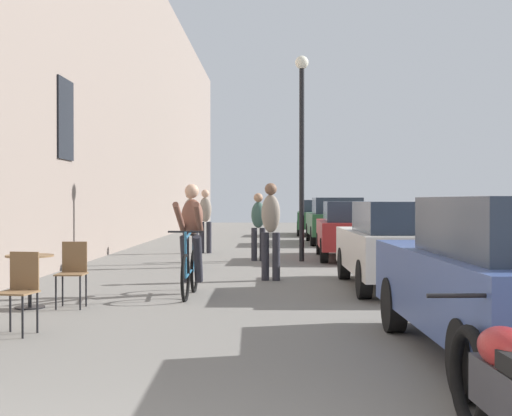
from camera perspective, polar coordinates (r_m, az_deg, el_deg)
building_facade_left at (r=17.78m, az=-14.10°, el=11.84°), size 0.54×68.00×9.85m
cafe_chair_mid_toward_street at (r=8.32m, az=-18.15°, el=-5.91°), size 0.44×0.44×0.89m
cafe_table_far at (r=10.25m, az=-17.44°, el=-4.66°), size 0.64×0.64×0.72m
cafe_chair_far_toward_street at (r=10.16m, az=-14.28°, el=-4.72°), size 0.39×0.39×0.89m
cyclist_on_bicycle at (r=11.12m, az=-5.16°, el=-2.73°), size 0.52×1.76×1.74m
pedestrian_near at (r=13.07m, az=1.17°, el=-1.39°), size 0.37×0.29×1.77m
pedestrian_mid at (r=15.66m, az=-5.19°, el=-1.20°), size 0.36×0.27×1.70m
pedestrian_far at (r=17.33m, az=0.18°, el=-1.17°), size 0.37×0.29×1.63m
pedestrian_furthest at (r=19.87m, az=-4.02°, el=-0.73°), size 0.34×0.24×1.75m
street_lamp at (r=17.31m, az=3.64°, el=6.09°), size 0.32×0.32×4.90m
parked_car_second at (r=12.09m, az=11.31°, el=-2.78°), size 1.75×4.05×1.44m
parked_car_third at (r=18.09m, az=7.64°, el=-1.66°), size 1.79×4.06×1.43m
parked_car_fourth at (r=24.41m, az=6.30°, el=-0.93°), size 1.83×4.33×1.54m
parked_car_fifth at (r=30.32m, az=4.91°, el=-0.70°), size 1.87×4.18×1.47m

